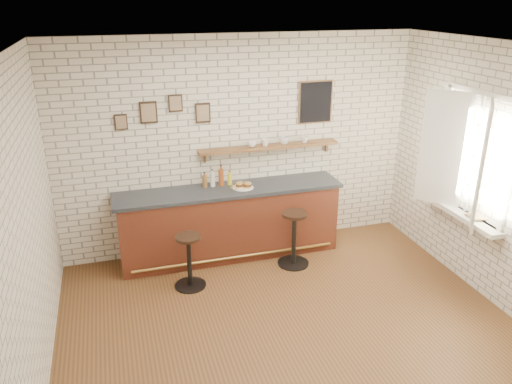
% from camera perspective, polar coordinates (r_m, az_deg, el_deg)
% --- Properties ---
extents(ground, '(5.00, 5.00, 0.00)m').
position_cam_1_polar(ground, '(5.86, 3.47, -14.47)').
color(ground, brown).
rests_on(ground, ground).
extents(bar_counter, '(3.10, 0.65, 1.01)m').
position_cam_1_polar(bar_counter, '(6.95, -3.01, -3.44)').
color(bar_counter, '#5A2618').
rests_on(bar_counter, ground).
extents(sandwich_plate, '(0.28, 0.28, 0.01)m').
position_cam_1_polar(sandwich_plate, '(6.76, -1.50, 0.53)').
color(sandwich_plate, white).
rests_on(sandwich_plate, bar_counter).
extents(ciabatta_sandwich, '(0.23, 0.16, 0.07)m').
position_cam_1_polar(ciabatta_sandwich, '(6.75, -1.42, 0.88)').
color(ciabatta_sandwich, tan).
rests_on(ciabatta_sandwich, sandwich_plate).
extents(potato_chips, '(0.26, 0.20, 0.00)m').
position_cam_1_polar(potato_chips, '(6.75, -1.63, 0.58)').
color(potato_chips, gold).
rests_on(potato_chips, sandwich_plate).
extents(bitters_bottle_brown, '(0.07, 0.07, 0.22)m').
position_cam_1_polar(bitters_bottle_brown, '(6.79, -5.87, 1.26)').
color(bitters_bottle_brown, brown).
rests_on(bitters_bottle_brown, bar_counter).
extents(bitters_bottle_white, '(0.06, 0.06, 0.24)m').
position_cam_1_polar(bitters_bottle_white, '(6.80, -4.98, 1.43)').
color(bitters_bottle_white, silver).
rests_on(bitters_bottle_white, bar_counter).
extents(bitters_bottle_amber, '(0.07, 0.07, 0.30)m').
position_cam_1_polar(bitters_bottle_amber, '(6.82, -4.01, 1.71)').
color(bitters_bottle_amber, '#903F17').
rests_on(bitters_bottle_amber, bar_counter).
extents(condiment_bottle_yellow, '(0.06, 0.06, 0.20)m').
position_cam_1_polar(condiment_bottle_yellow, '(6.85, -3.02, 1.52)').
color(condiment_bottle_yellow, yellow).
rests_on(condiment_bottle_yellow, bar_counter).
extents(bar_stool_left, '(0.41, 0.41, 0.71)m').
position_cam_1_polar(bar_stool_left, '(6.32, -7.65, -7.66)').
color(bar_stool_left, black).
rests_on(bar_stool_left, ground).
extents(bar_stool_right, '(0.45, 0.45, 0.77)m').
position_cam_1_polar(bar_stool_right, '(6.76, 4.36, -5.14)').
color(bar_stool_right, black).
rests_on(bar_stool_right, ground).
extents(wall_shelf, '(2.00, 0.18, 0.18)m').
position_cam_1_polar(wall_shelf, '(6.95, 1.52, 5.15)').
color(wall_shelf, brown).
rests_on(wall_shelf, ground).
extents(shelf_cup_a, '(0.16, 0.16, 0.09)m').
position_cam_1_polar(shelf_cup_a, '(6.86, -0.47, 5.51)').
color(shelf_cup_a, white).
rests_on(shelf_cup_a, wall_shelf).
extents(shelf_cup_b, '(0.14, 0.14, 0.10)m').
position_cam_1_polar(shelf_cup_b, '(6.91, 1.07, 5.69)').
color(shelf_cup_b, white).
rests_on(shelf_cup_b, wall_shelf).
extents(shelf_cup_c, '(0.14, 0.14, 0.10)m').
position_cam_1_polar(shelf_cup_c, '(7.00, 3.25, 5.86)').
color(shelf_cup_c, white).
rests_on(shelf_cup_c, wall_shelf).
extents(shelf_cup_d, '(0.14, 0.14, 0.09)m').
position_cam_1_polar(shelf_cup_d, '(7.10, 5.57, 6.00)').
color(shelf_cup_d, white).
rests_on(shelf_cup_d, wall_shelf).
extents(back_wall_decor, '(2.96, 0.02, 0.56)m').
position_cam_1_polar(back_wall_decor, '(6.83, -0.05, 9.79)').
color(back_wall_decor, black).
rests_on(back_wall_decor, ground).
extents(window_sill, '(0.20, 1.35, 0.06)m').
position_cam_1_polar(window_sill, '(6.75, 22.30, -2.28)').
color(window_sill, white).
rests_on(window_sill, ground).
extents(casement_window, '(0.40, 1.30, 1.56)m').
position_cam_1_polar(casement_window, '(6.47, 22.93, 3.75)').
color(casement_window, white).
rests_on(casement_window, ground).
extents(book_lower, '(0.18, 0.23, 0.02)m').
position_cam_1_polar(book_lower, '(6.58, 23.26, -2.66)').
color(book_lower, tan).
rests_on(book_lower, window_sill).
extents(book_upper, '(0.18, 0.23, 0.02)m').
position_cam_1_polar(book_upper, '(6.56, 23.42, -2.60)').
color(book_upper, tan).
rests_on(book_upper, book_lower).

